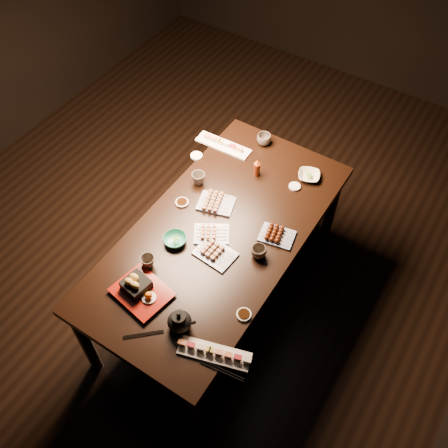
# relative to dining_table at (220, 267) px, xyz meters

# --- Properties ---
(ground) EXTENTS (5.00, 5.00, 0.00)m
(ground) POSITION_rel_dining_table_xyz_m (-0.43, 0.40, -0.38)
(ground) COLOR black
(ground) RESTS_ON ground
(dining_table) EXTENTS (1.23, 1.94, 0.75)m
(dining_table) POSITION_rel_dining_table_xyz_m (0.00, 0.00, 0.00)
(dining_table) COLOR black
(dining_table) RESTS_ON ground
(sushi_platter_near) EXTENTS (0.37, 0.20, 0.04)m
(sushi_platter_near) POSITION_rel_dining_table_xyz_m (0.39, -0.64, 0.40)
(sushi_platter_near) COLOR white
(sushi_platter_near) RESTS_ON dining_table
(sushi_platter_far) EXTENTS (0.39, 0.12, 0.05)m
(sushi_platter_far) POSITION_rel_dining_table_xyz_m (-0.37, 0.62, 0.40)
(sushi_platter_far) COLOR white
(sushi_platter_far) RESTS_ON dining_table
(yakitori_plate_center) EXTENTS (0.25, 0.23, 0.05)m
(yakitori_plate_center) POSITION_rel_dining_table_xyz_m (-0.03, -0.04, 0.40)
(yakitori_plate_center) COLOR #828EB6
(yakitori_plate_center) RESTS_ON dining_table
(yakitori_plate_right) EXTENTS (0.23, 0.18, 0.06)m
(yakitori_plate_right) POSITION_rel_dining_table_xyz_m (0.07, -0.15, 0.40)
(yakitori_plate_right) COLOR #828EB6
(yakitori_plate_right) RESTS_ON dining_table
(yakitori_plate_left) EXTENTS (0.25, 0.21, 0.05)m
(yakitori_plate_left) POSITION_rel_dining_table_xyz_m (-0.13, 0.16, 0.40)
(yakitori_plate_left) COLOR #828EB6
(yakitori_plate_left) RESTS_ON dining_table
(tsukune_plate) EXTENTS (0.22, 0.18, 0.05)m
(tsukune_plate) POSITION_rel_dining_table_xyz_m (0.30, 0.15, 0.40)
(tsukune_plate) COLOR #828EB6
(tsukune_plate) RESTS_ON dining_table
(edamame_bowl_green) EXTENTS (0.16, 0.16, 0.04)m
(edamame_bowl_green) POSITION_rel_dining_table_xyz_m (-0.17, -0.20, 0.40)
(edamame_bowl_green) COLOR #319876
(edamame_bowl_green) RESTS_ON dining_table
(edamame_bowl_cream) EXTENTS (0.17, 0.17, 0.03)m
(edamame_bowl_cream) POSITION_rel_dining_table_xyz_m (0.24, 0.67, 0.39)
(edamame_bowl_cream) COLOR beige
(edamame_bowl_cream) RESTS_ON dining_table
(tempura_tray) EXTENTS (0.33, 0.28, 0.11)m
(tempura_tray) POSITION_rel_dining_table_xyz_m (-0.12, -0.57, 0.43)
(tempura_tray) COLOR black
(tempura_tray) RESTS_ON dining_table
(teacup_near_left) EXTENTS (0.10, 0.10, 0.08)m
(teacup_near_left) POSITION_rel_dining_table_xyz_m (-0.20, -0.41, 0.41)
(teacup_near_left) COLOR #52483E
(teacup_near_left) RESTS_ON dining_table
(teacup_mid_right) EXTENTS (0.11, 0.11, 0.07)m
(teacup_mid_right) POSITION_rel_dining_table_xyz_m (0.27, -0.02, 0.41)
(teacup_mid_right) COLOR #52483E
(teacup_mid_right) RESTS_ON dining_table
(teacup_far_left) EXTENTS (0.09, 0.09, 0.08)m
(teacup_far_left) POSITION_rel_dining_table_xyz_m (-0.32, 0.25, 0.41)
(teacup_far_left) COLOR #52483E
(teacup_far_left) RESTS_ON dining_table
(teacup_far_right) EXTENTS (0.13, 0.13, 0.08)m
(teacup_far_right) POSITION_rel_dining_table_xyz_m (-0.16, 0.79, 0.41)
(teacup_far_right) COLOR #52483E
(teacup_far_right) RESTS_ON dining_table
(teapot) EXTENTS (0.19, 0.19, 0.12)m
(teapot) POSITION_rel_dining_table_xyz_m (0.16, -0.61, 0.44)
(teapot) COLOR black
(teapot) RESTS_ON dining_table
(condiment_bottle) EXTENTS (0.06, 0.06, 0.13)m
(condiment_bottle) POSITION_rel_dining_table_xyz_m (-0.05, 0.51, 0.44)
(condiment_bottle) COLOR maroon
(condiment_bottle) RESTS_ON dining_table
(sauce_dish_west) EXTENTS (0.08, 0.08, 0.01)m
(sauce_dish_west) POSITION_rel_dining_table_xyz_m (-0.31, 0.06, 0.38)
(sauce_dish_west) COLOR white
(sauce_dish_west) RESTS_ON dining_table
(sauce_dish_east) EXTENTS (0.08, 0.08, 0.01)m
(sauce_dish_east) POSITION_rel_dining_table_xyz_m (0.21, 0.55, 0.38)
(sauce_dish_east) COLOR white
(sauce_dish_east) RESTS_ON dining_table
(sauce_dish_se) EXTENTS (0.09, 0.09, 0.01)m
(sauce_dish_se) POSITION_rel_dining_table_xyz_m (0.40, -0.38, 0.38)
(sauce_dish_se) COLOR white
(sauce_dish_se) RESTS_ON dining_table
(sauce_dish_nw) EXTENTS (0.09, 0.09, 0.01)m
(sauce_dish_nw) POSITION_rel_dining_table_xyz_m (-0.47, 0.44, 0.38)
(sauce_dish_nw) COLOR white
(sauce_dish_nw) RESTS_ON dining_table
(chopsticks_near) EXTENTS (0.16, 0.15, 0.01)m
(chopsticks_near) POSITION_rel_dining_table_xyz_m (0.03, -0.75, 0.38)
(chopsticks_near) COLOR black
(chopsticks_near) RESTS_ON dining_table
(chopsticks_se) EXTENTS (0.23, 0.05, 0.01)m
(chopsticks_se) POSITION_rel_dining_table_xyz_m (0.47, -0.69, 0.38)
(chopsticks_se) COLOR black
(chopsticks_se) RESTS_ON dining_table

